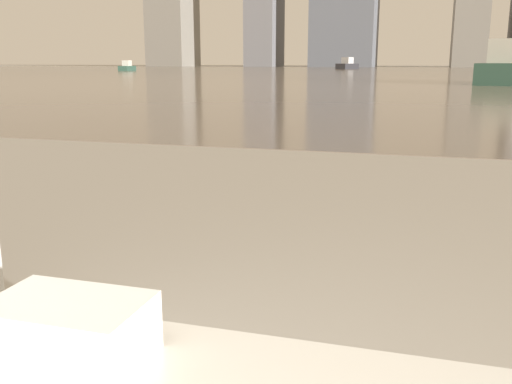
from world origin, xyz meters
name	(u,v)px	position (x,y,z in m)	size (l,w,h in m)	color
towel_stack	(69,330)	(-0.05, 0.84, 0.61)	(0.29, 0.19, 0.12)	white
harbor_water	(422,72)	(0.00, 62.00, 0.01)	(180.00, 110.00, 0.01)	gray
harbor_boat_0	(505,68)	(4.21, 31.14, 0.77)	(3.25, 6.06, 2.16)	#335647
harbor_boat_1	(127,67)	(-33.68, 61.92, 0.43)	(1.57, 3.33, 1.20)	#335647
harbor_boat_3	(347,65)	(-10.47, 83.20, 0.59)	(2.86, 4.67, 1.66)	#2D2D33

